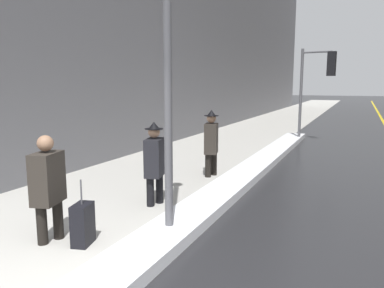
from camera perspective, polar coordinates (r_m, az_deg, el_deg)
name	(u,v)px	position (r m, az deg, el deg)	size (l,w,h in m)	color
sidewalk_slab	(254,131)	(18.56, 9.48, 2.00)	(4.00, 80.00, 0.01)	#B2AFA8
snow_bank_curb	(250,171)	(9.54, 8.77, -4.08)	(0.75, 14.71, 0.18)	white
lamp_post	(167,16)	(5.38, -3.81, 18.94)	(0.28, 0.28, 5.34)	#515156
traffic_light_near	(320,75)	(15.29, 18.91, 9.94)	(1.31, 0.34, 3.61)	#515156
pedestrian_trailing	(48,184)	(5.66, -21.12, -5.68)	(0.41, 0.56, 1.55)	black
pedestrian_with_shoulder_bag	(155,160)	(6.96, -5.71, -2.48)	(0.40, 0.72, 1.57)	black
pedestrian_in_fedora	(211,141)	(9.10, 2.95, 0.53)	(0.41, 0.56, 1.64)	black
rolling_suitcase	(83,225)	(5.57, -16.31, -11.71)	(0.31, 0.40, 0.95)	black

